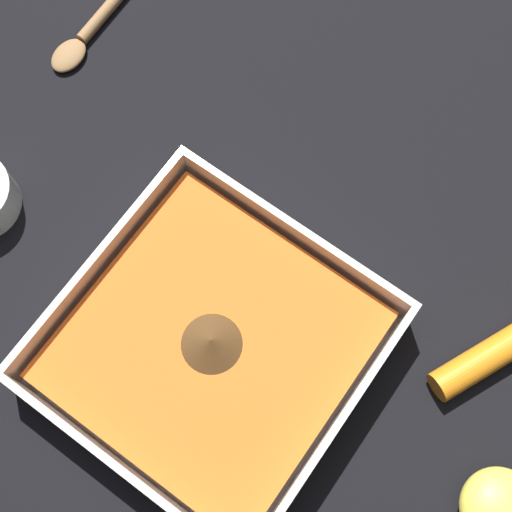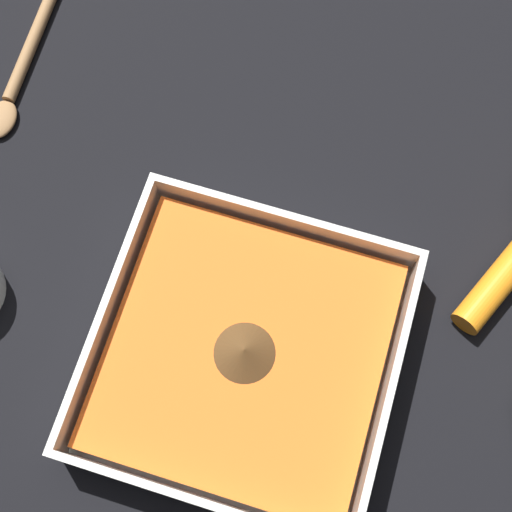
{
  "view_description": "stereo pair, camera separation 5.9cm",
  "coord_description": "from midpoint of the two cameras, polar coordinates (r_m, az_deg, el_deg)",
  "views": [
    {
      "loc": [
        -0.11,
        0.11,
        0.59
      ],
      "look_at": [
        -0.01,
        -0.04,
        0.03
      ],
      "focal_mm": 50.0,
      "sensor_mm": 36.0,
      "label": 1
    },
    {
      "loc": [
        -0.06,
        0.13,
        0.59
      ],
      "look_at": [
        -0.01,
        -0.04,
        0.03
      ],
      "focal_mm": 50.0,
      "sensor_mm": 36.0,
      "label": 2
    }
  ],
  "objects": [
    {
      "name": "square_dish",
      "position": [
        0.58,
        -0.57,
        -7.8
      ],
      "size": [
        0.24,
        0.24,
        0.05
      ],
      "color": "silver",
      "rests_on": "ground_plane"
    },
    {
      "name": "ground_plane",
      "position": [
        0.61,
        -0.11,
        -3.79
      ],
      "size": [
        4.0,
        4.0,
        0.0
      ],
      "primitive_type": "plane",
      "color": "black"
    },
    {
      "name": "lemon_half",
      "position": [
        0.61,
        21.72,
        -18.74
      ],
      "size": [
        0.06,
        0.06,
        0.03
      ],
      "color": "#EFDB4C",
      "rests_on": "ground_plane"
    }
  ]
}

